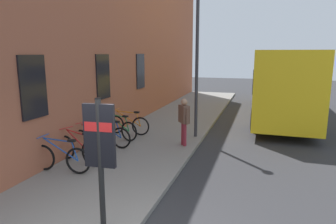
# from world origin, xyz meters

# --- Properties ---
(ground) EXTENTS (60.00, 60.00, 0.00)m
(ground) POSITION_xyz_m (6.00, -1.00, 0.00)
(ground) COLOR #2D2D30
(sidewalk_pavement) EXTENTS (24.00, 3.50, 0.12)m
(sidewalk_pavement) POSITION_xyz_m (8.00, 1.75, 0.06)
(sidewalk_pavement) COLOR gray
(sidewalk_pavement) RESTS_ON ground
(station_facade) EXTENTS (22.00, 0.65, 8.73)m
(station_facade) POSITION_xyz_m (8.99, 3.80, 4.36)
(station_facade) COLOR #9E563D
(station_facade) RESTS_ON ground
(bicycle_under_window) EXTENTS (0.48, 1.77, 0.97)m
(bicycle_under_window) POSITION_xyz_m (2.19, 2.97, 0.51)
(bicycle_under_window) COLOR black
(bicycle_under_window) RESTS_ON sidewalk_pavement
(bicycle_leaning_wall) EXTENTS (0.65, 1.71, 0.97)m
(bicycle_leaning_wall) POSITION_xyz_m (2.97, 2.94, 0.51)
(bicycle_leaning_wall) COLOR black
(bicycle_leaning_wall) RESTS_ON sidewalk_pavement
(bicycle_beside_lamp) EXTENTS (0.62, 1.72, 0.97)m
(bicycle_beside_lamp) POSITION_xyz_m (3.72, 2.90, 0.51)
(bicycle_beside_lamp) COLOR black
(bicycle_beside_lamp) RESTS_ON sidewalk_pavement
(bicycle_far_end) EXTENTS (0.48, 1.77, 0.97)m
(bicycle_far_end) POSITION_xyz_m (4.55, 2.86, 0.51)
(bicycle_far_end) COLOR black
(bicycle_far_end) RESTS_ON sidewalk_pavement
(bicycle_mid_rack) EXTENTS (0.61, 1.73, 0.97)m
(bicycle_mid_rack) POSITION_xyz_m (5.49, 2.94, 0.51)
(bicycle_mid_rack) COLOR black
(bicycle_mid_rack) RESTS_ON sidewalk_pavement
(bicycle_nearest_sign) EXTENTS (0.48, 1.77, 0.97)m
(bicycle_nearest_sign) POSITION_xyz_m (6.21, 2.87, 0.51)
(bicycle_nearest_sign) COLOR black
(bicycle_nearest_sign) RESTS_ON sidewalk_pavement
(transit_info_sign) EXTENTS (0.13, 0.55, 2.40)m
(transit_info_sign) POSITION_xyz_m (0.14, 0.55, 1.72)
(transit_info_sign) COLOR black
(transit_info_sign) RESTS_ON sidewalk_pavement
(city_bus) EXTENTS (10.52, 2.71, 3.35)m
(city_bus) POSITION_xyz_m (12.15, -3.00, 1.92)
(city_bus) COLOR yellow
(city_bus) RESTS_ON ground
(pedestrian_by_facade) EXTENTS (0.51, 0.47, 1.62)m
(pedestrian_by_facade) POSITION_xyz_m (5.48, 0.45, 1.11)
(pedestrian_by_facade) COLOR maroon
(pedestrian_by_facade) RESTS_ON sidewalk_pavement
(street_lamp) EXTENTS (0.28, 0.28, 5.28)m
(street_lamp) POSITION_xyz_m (6.71, 0.30, 3.24)
(street_lamp) COLOR #333338
(street_lamp) RESTS_ON sidewalk_pavement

